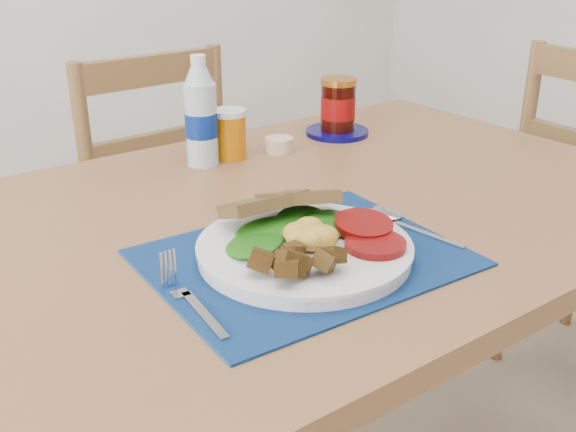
% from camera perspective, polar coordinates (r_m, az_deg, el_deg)
% --- Properties ---
extents(table, '(1.40, 0.90, 0.75)m').
position_cam_1_polar(table, '(1.19, 0.58, -2.85)').
color(table, brown).
rests_on(table, ground).
extents(chair_far, '(0.44, 0.42, 1.12)m').
position_cam_1_polar(chair_far, '(1.81, -12.51, 2.66)').
color(chair_far, brown).
rests_on(chair_far, ground).
extents(placemat, '(0.45, 0.36, 0.00)m').
position_cam_1_polar(placemat, '(0.98, 1.39, -3.55)').
color(placemat, black).
rests_on(placemat, table).
extents(breakfast_plate, '(0.31, 0.31, 0.07)m').
position_cam_1_polar(breakfast_plate, '(0.96, 1.27, -2.50)').
color(breakfast_plate, silver).
rests_on(breakfast_plate, placemat).
extents(fork, '(0.03, 0.18, 0.00)m').
position_cam_1_polar(fork, '(0.87, -8.39, -7.16)').
color(fork, '#B2B5BA').
rests_on(fork, placemat).
extents(spoon, '(0.04, 0.19, 0.01)m').
position_cam_1_polar(spoon, '(1.10, 9.25, -0.35)').
color(spoon, '#B2B5BA').
rests_on(spoon, placemat).
extents(water_bottle, '(0.06, 0.06, 0.22)m').
position_cam_1_polar(water_bottle, '(1.35, -7.38, 8.28)').
color(water_bottle, '#ADBFCC').
rests_on(water_bottle, table).
extents(juice_glass, '(0.07, 0.07, 0.10)m').
position_cam_1_polar(juice_glass, '(1.40, -4.98, 6.83)').
color(juice_glass, '#C46605').
rests_on(juice_glass, table).
extents(ramekin, '(0.06, 0.06, 0.03)m').
position_cam_1_polar(ramekin, '(1.44, -0.77, 6.05)').
color(ramekin, '#C4AF90').
rests_on(ramekin, table).
extents(jam_on_saucer, '(0.14, 0.14, 0.13)m').
position_cam_1_polar(jam_on_saucer, '(1.56, 4.24, 8.94)').
color(jam_on_saucer, '#060551').
rests_on(jam_on_saucer, table).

